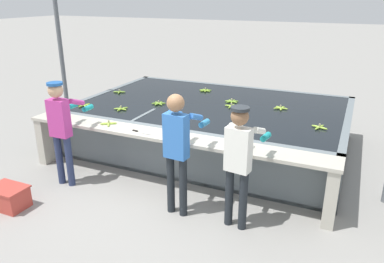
% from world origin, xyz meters
% --- Properties ---
extents(ground_plane, '(80.00, 80.00, 0.00)m').
position_xyz_m(ground_plane, '(0.00, 0.00, 0.00)').
color(ground_plane, gray).
rests_on(ground_plane, ground).
extents(wash_tank, '(5.13, 3.39, 0.89)m').
position_xyz_m(wash_tank, '(0.00, 2.14, 0.44)').
color(wash_tank, slate).
rests_on(wash_tank, ground).
extents(work_ledge, '(5.13, 0.45, 0.89)m').
position_xyz_m(work_ledge, '(0.00, 0.23, 0.65)').
color(work_ledge, '#B7B2A3').
rests_on(work_ledge, ground).
extents(worker_0, '(0.41, 0.72, 1.69)m').
position_xyz_m(worker_0, '(-1.55, -0.34, 1.03)').
color(worker_0, navy).
rests_on(worker_0, ground).
extents(worker_1, '(0.44, 0.73, 1.73)m').
position_xyz_m(worker_1, '(0.49, -0.37, 1.05)').
color(worker_1, '#1E2328').
rests_on(worker_1, ground).
extents(worker_2, '(0.47, 0.74, 1.66)m').
position_xyz_m(worker_2, '(1.34, -0.34, 1.01)').
color(worker_2, '#1E2328').
rests_on(worker_2, ground).
extents(banana_bunch_floating_0, '(0.26, 0.28, 0.08)m').
position_xyz_m(banana_bunch_floating_0, '(-0.94, 1.67, 0.91)').
color(banana_bunch_floating_0, '#75A333').
rests_on(banana_bunch_floating_0, wash_tank).
extents(banana_bunch_floating_1, '(0.28, 0.28, 0.08)m').
position_xyz_m(banana_bunch_floating_1, '(-2.19, 0.97, 0.91)').
color(banana_bunch_floating_1, '#8CB738').
rests_on(banana_bunch_floating_1, wash_tank).
extents(banana_bunch_floating_2, '(0.27, 0.27, 0.08)m').
position_xyz_m(banana_bunch_floating_2, '(2.11, 1.51, 0.91)').
color(banana_bunch_floating_2, '#9EC642').
rests_on(banana_bunch_floating_2, wash_tank).
extents(banana_bunch_floating_3, '(0.28, 0.28, 0.08)m').
position_xyz_m(banana_bunch_floating_3, '(0.43, 2.08, 0.91)').
color(banana_bunch_floating_3, '#93BC3D').
rests_on(banana_bunch_floating_3, wash_tank).
extents(banana_bunch_floating_4, '(0.27, 0.28, 0.08)m').
position_xyz_m(banana_bunch_floating_4, '(1.31, 2.33, 0.91)').
color(banana_bunch_floating_4, '#9EC642').
rests_on(banana_bunch_floating_4, wash_tank).
extents(banana_bunch_floating_5, '(0.28, 0.28, 0.08)m').
position_xyz_m(banana_bunch_floating_5, '(0.32, 2.40, 0.91)').
color(banana_bunch_floating_5, '#75A333').
rests_on(banana_bunch_floating_5, wash_tank).
extents(banana_bunch_floating_6, '(0.28, 0.28, 0.08)m').
position_xyz_m(banana_bunch_floating_6, '(-0.51, 3.03, 0.91)').
color(banana_bunch_floating_6, '#7FAD33').
rests_on(banana_bunch_floating_6, wash_tank).
extents(banana_bunch_floating_7, '(0.27, 0.27, 0.08)m').
position_xyz_m(banana_bunch_floating_7, '(-2.18, 2.12, 0.91)').
color(banana_bunch_floating_7, '#75A333').
rests_on(banana_bunch_floating_7, wash_tank).
extents(banana_bunch_floating_8, '(0.28, 0.27, 0.08)m').
position_xyz_m(banana_bunch_floating_8, '(-1.40, 1.06, 0.91)').
color(banana_bunch_floating_8, '#8CB738').
rests_on(banana_bunch_floating_8, wash_tank).
extents(banana_bunch_ledge_0, '(0.25, 0.25, 0.08)m').
position_xyz_m(banana_bunch_ledge_0, '(-1.10, 0.25, 0.91)').
color(banana_bunch_ledge_0, '#9EC642').
rests_on(banana_bunch_ledge_0, work_ledge).
extents(banana_bunch_ledge_1, '(0.28, 0.28, 0.08)m').
position_xyz_m(banana_bunch_ledge_1, '(0.12, 0.16, 0.91)').
color(banana_bunch_ledge_1, '#9EC642').
rests_on(banana_bunch_ledge_1, work_ledge).
extents(knife_0, '(0.35, 0.08, 0.02)m').
position_xyz_m(knife_0, '(-0.45, 0.15, 0.90)').
color(knife_0, silver).
rests_on(knife_0, work_ledge).
extents(crate, '(0.55, 0.39, 0.32)m').
position_xyz_m(crate, '(-1.81, -1.28, 0.16)').
color(crate, '#B73D33').
rests_on(crate, ground).
extents(support_post_left, '(0.09, 0.09, 3.20)m').
position_xyz_m(support_post_left, '(-3.23, 1.61, 1.60)').
color(support_post_left, slate).
rests_on(support_post_left, ground).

